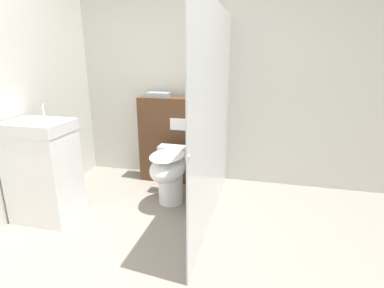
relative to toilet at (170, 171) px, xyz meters
The scene contains 8 objects.
ground_plane 1.28m from the toilet, 87.89° to the right, with size 12.00×12.00×0.00m, color gray.
wall_back 1.22m from the toilet, 86.91° to the left, with size 8.00×0.06×2.50m.
partition_panel 0.64m from the toilet, 93.35° to the left, with size 1.06×0.24×1.06m.
shower_glass 0.80m from the toilet, 18.94° to the right, with size 0.04×1.95×1.97m.
toilet is the anchor object (origin of this frame).
sink_vanity 1.22m from the toilet, 152.29° to the right, with size 0.58×0.43×1.12m.
hair_drier 1.06m from the toilet, 66.15° to the left, with size 0.17×0.08×0.15m.
folded_towel 1.01m from the toilet, 117.48° to the left, with size 0.26×0.16×0.05m.
Camera 1 is at (0.88, -1.58, 1.55)m, focal length 28.00 mm.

